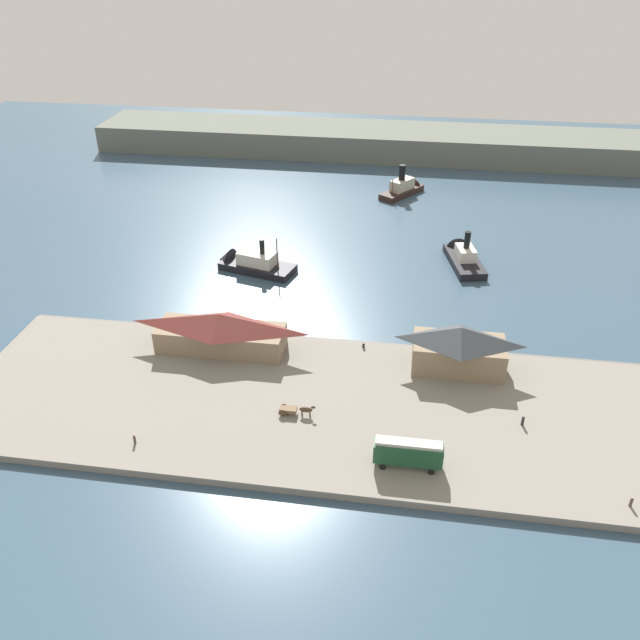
{
  "coord_description": "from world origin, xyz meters",
  "views": [
    {
      "loc": [
        13.2,
        -100.01,
        64.47
      ],
      "look_at": [
        -2.0,
        1.07,
        2.0
      ],
      "focal_mm": 36.64,
      "sensor_mm": 36.0,
      "label": 1
    }
  ],
  "objects_px": {
    "ferry_shed_east_terminal": "(221,331)",
    "ferry_moored_west": "(405,188)",
    "pedestrian_walking_east": "(134,439)",
    "pedestrian_standing_center": "(631,502)",
    "pedestrian_walking_west": "(523,421)",
    "ferry_shed_central_terminal": "(459,348)",
    "street_tram": "(408,452)",
    "mooring_post_center_west": "(364,345)",
    "mooring_post_center_east": "(163,327)",
    "horse_cart": "(295,409)",
    "ferry_near_quay": "(249,263)",
    "ferry_approaching_east": "(462,256)"
  },
  "relations": [
    {
      "from": "ferry_shed_east_terminal",
      "to": "ferry_moored_west",
      "type": "height_order",
      "value": "ferry_moored_west"
    },
    {
      "from": "ferry_near_quay",
      "to": "pedestrian_standing_center",
      "type": "bearing_deg",
      "value": -42.88
    },
    {
      "from": "street_tram",
      "to": "mooring_post_center_east",
      "type": "relative_size",
      "value": 10.3
    },
    {
      "from": "horse_cart",
      "to": "pedestrian_walking_east",
      "type": "relative_size",
      "value": 3.64
    },
    {
      "from": "ferry_shed_east_terminal",
      "to": "ferry_approaching_east",
      "type": "bearing_deg",
      "value": 45.5
    },
    {
      "from": "ferry_shed_east_terminal",
      "to": "ferry_approaching_east",
      "type": "distance_m",
      "value": 60.84
    },
    {
      "from": "mooring_post_center_west",
      "to": "ferry_moored_west",
      "type": "relative_size",
      "value": 0.06
    },
    {
      "from": "ferry_shed_east_terminal",
      "to": "mooring_post_center_east",
      "type": "relative_size",
      "value": 24.74
    },
    {
      "from": "ferry_shed_east_terminal",
      "to": "street_tram",
      "type": "distance_m",
      "value": 40.78
    },
    {
      "from": "ferry_shed_east_terminal",
      "to": "pedestrian_walking_east",
      "type": "distance_m",
      "value": 26.07
    },
    {
      "from": "ferry_shed_central_terminal",
      "to": "pedestrian_standing_center",
      "type": "height_order",
      "value": "ferry_shed_central_terminal"
    },
    {
      "from": "ferry_shed_central_terminal",
      "to": "mooring_post_center_east",
      "type": "xyz_separation_m",
      "value": [
        -52.5,
        4.39,
        -3.54
      ]
    },
    {
      "from": "ferry_shed_central_terminal",
      "to": "ferry_near_quay",
      "type": "distance_m",
      "value": 54.43
    },
    {
      "from": "pedestrian_standing_center",
      "to": "ferry_approaching_east",
      "type": "distance_m",
      "value": 72.87
    },
    {
      "from": "street_tram",
      "to": "horse_cart",
      "type": "relative_size",
      "value": 1.68
    },
    {
      "from": "pedestrian_walking_east",
      "to": "ferry_approaching_east",
      "type": "distance_m",
      "value": 83.84
    },
    {
      "from": "pedestrian_walking_east",
      "to": "ferry_near_quay",
      "type": "distance_m",
      "value": 58.0
    },
    {
      "from": "ferry_near_quay",
      "to": "mooring_post_center_west",
      "type": "bearing_deg",
      "value": -46.2
    },
    {
      "from": "ferry_shed_east_terminal",
      "to": "ferry_shed_central_terminal",
      "type": "relative_size",
      "value": 1.47
    },
    {
      "from": "pedestrian_walking_east",
      "to": "mooring_post_center_west",
      "type": "bearing_deg",
      "value": 44.31
    },
    {
      "from": "ferry_approaching_east",
      "to": "ferry_near_quay",
      "type": "bearing_deg",
      "value": -166.89
    },
    {
      "from": "ferry_shed_east_terminal",
      "to": "pedestrian_walking_east",
      "type": "height_order",
      "value": "ferry_shed_east_terminal"
    },
    {
      "from": "mooring_post_center_west",
      "to": "ferry_near_quay",
      "type": "distance_m",
      "value": 39.89
    },
    {
      "from": "mooring_post_center_west",
      "to": "ferry_approaching_east",
      "type": "height_order",
      "value": "ferry_approaching_east"
    },
    {
      "from": "ferry_shed_east_terminal",
      "to": "pedestrian_standing_center",
      "type": "height_order",
      "value": "ferry_shed_east_terminal"
    },
    {
      "from": "pedestrian_walking_east",
      "to": "mooring_post_center_east",
      "type": "distance_m",
      "value": 30.56
    },
    {
      "from": "street_tram",
      "to": "pedestrian_standing_center",
      "type": "height_order",
      "value": "street_tram"
    },
    {
      "from": "pedestrian_walking_east",
      "to": "ferry_near_quay",
      "type": "relative_size",
      "value": 0.08
    },
    {
      "from": "mooring_post_center_west",
      "to": "mooring_post_center_east",
      "type": "xyz_separation_m",
      "value": [
        -36.66,
        0.63,
        0.0
      ]
    },
    {
      "from": "street_tram",
      "to": "ferry_shed_east_terminal",
      "type": "bearing_deg",
      "value": 143.65
    },
    {
      "from": "street_tram",
      "to": "mooring_post_center_west",
      "type": "xyz_separation_m",
      "value": [
        -8.54,
        28.02,
        -2.06
      ]
    },
    {
      "from": "street_tram",
      "to": "mooring_post_center_west",
      "type": "relative_size",
      "value": 10.3
    },
    {
      "from": "ferry_shed_central_terminal",
      "to": "ferry_moored_west",
      "type": "distance_m",
      "value": 84.51
    },
    {
      "from": "pedestrian_walking_east",
      "to": "pedestrian_standing_center",
      "type": "xyz_separation_m",
      "value": [
        66.65,
        -1.84,
        -0.0
      ]
    },
    {
      "from": "street_tram",
      "to": "pedestrian_walking_east",
      "type": "height_order",
      "value": "street_tram"
    },
    {
      "from": "ferry_shed_east_terminal",
      "to": "horse_cart",
      "type": "bearing_deg",
      "value": -44.77
    },
    {
      "from": "ferry_shed_east_terminal",
      "to": "ferry_moored_west",
      "type": "relative_size",
      "value": 1.44
    },
    {
      "from": "pedestrian_walking_east",
      "to": "pedestrian_standing_center",
      "type": "height_order",
      "value": "pedestrian_walking_east"
    },
    {
      "from": "ferry_shed_central_terminal",
      "to": "ferry_approaching_east",
      "type": "bearing_deg",
      "value": 86.78
    },
    {
      "from": "ferry_shed_east_terminal",
      "to": "pedestrian_standing_center",
      "type": "bearing_deg",
      "value": -23.97
    },
    {
      "from": "pedestrian_walking_east",
      "to": "pedestrian_standing_center",
      "type": "bearing_deg",
      "value": -1.58
    },
    {
      "from": "ferry_shed_central_terminal",
      "to": "ferry_shed_east_terminal",
      "type": "bearing_deg",
      "value": -179.88
    },
    {
      "from": "ferry_shed_central_terminal",
      "to": "ferry_moored_west",
      "type": "relative_size",
      "value": 0.98
    },
    {
      "from": "pedestrian_standing_center",
      "to": "mooring_post_center_west",
      "type": "height_order",
      "value": "pedestrian_standing_center"
    },
    {
      "from": "pedestrian_walking_west",
      "to": "pedestrian_walking_east",
      "type": "bearing_deg",
      "value": -167.46
    },
    {
      "from": "street_tram",
      "to": "pedestrian_standing_center",
      "type": "relative_size",
      "value": 6.14
    },
    {
      "from": "ferry_moored_west",
      "to": "mooring_post_center_west",
      "type": "bearing_deg",
      "value": -92.92
    },
    {
      "from": "mooring_post_center_west",
      "to": "ferry_approaching_east",
      "type": "relative_size",
      "value": 0.05
    },
    {
      "from": "horse_cart",
      "to": "pedestrian_walking_west",
      "type": "xyz_separation_m",
      "value": [
        33.46,
        2.61,
        -0.15
      ]
    },
    {
      "from": "pedestrian_walking_west",
      "to": "ferry_shed_central_terminal",
      "type": "bearing_deg",
      "value": 124.76
    }
  ]
}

